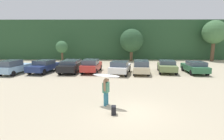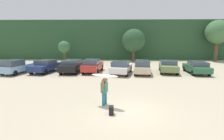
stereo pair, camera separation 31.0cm
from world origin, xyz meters
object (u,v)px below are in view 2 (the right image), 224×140
at_px(parked_car_white, 121,67).
at_px(person_adult, 104,90).
at_px(parked_car_red, 93,65).
at_px(parked_car_forest_green, 197,67).
at_px(parked_car_black, 72,66).
at_px(parked_car_olive_green, 168,66).
at_px(surfboard_white, 104,75).
at_px(backpack_dropped, 111,110).
at_px(parked_car_champagne, 142,67).
at_px(parked_car_navy, 46,66).
at_px(parked_car_sky_blue, 16,67).

bearing_deg(parked_car_white, person_adult, -175.41).
xyz_separation_m(parked_car_red, parked_car_forest_green, (11.86, -0.45, -0.08)).
bearing_deg(person_adult, parked_car_red, -59.95).
bearing_deg(parked_car_black, parked_car_olive_green, -87.02).
distance_m(parked_car_black, parked_car_white, 5.84).
xyz_separation_m(surfboard_white, backpack_dropped, (0.44, -1.23, -1.60)).
relative_size(parked_car_black, parked_car_champagne, 0.96).
bearing_deg(parked_car_forest_green, parked_car_navy, 91.51).
bearing_deg(parked_car_sky_blue, surfboard_white, -121.49).
height_order(parked_car_forest_green, person_adult, person_adult).
bearing_deg(parked_car_navy, parked_car_forest_green, -80.30).
distance_m(parked_car_navy, parked_car_champagne, 11.29).
xyz_separation_m(parked_car_red, parked_car_olive_green, (8.83, 0.08, -0.05)).
xyz_separation_m(parked_car_olive_green, parked_car_forest_green, (3.04, -0.53, -0.03)).
relative_size(parked_car_navy, parked_car_white, 1.04).
relative_size(parked_car_white, parked_car_champagne, 0.92).
relative_size(parked_car_sky_blue, parked_car_champagne, 0.87).
bearing_deg(parked_car_black, parked_car_sky_blue, 104.02).
xyz_separation_m(parked_car_white, parked_car_forest_green, (8.55, 0.56, -0.05)).
relative_size(parked_car_olive_green, backpack_dropped, 9.90).
height_order(person_adult, surfboard_white, surfboard_white).
height_order(parked_car_champagne, surfboard_white, surfboard_white).
height_order(parked_car_forest_green, surfboard_white, surfboard_white).
bearing_deg(person_adult, parked_car_sky_blue, -22.94).
distance_m(parked_car_champagne, parked_car_forest_green, 6.13).
xyz_separation_m(parked_car_navy, parked_car_black, (3.13, 0.14, 0.02)).
distance_m(parked_car_black, parked_car_red, 2.42).
relative_size(parked_car_navy, parked_car_olive_green, 1.06).
relative_size(parked_car_navy, parked_car_black, 1.00).
xyz_separation_m(parked_car_champagne, parked_car_olive_green, (3.10, 0.58, -0.02)).
distance_m(parked_car_olive_green, person_adult, 12.61).
xyz_separation_m(parked_car_sky_blue, surfboard_white, (10.69, -9.60, 1.00)).
bearing_deg(parked_car_navy, parked_car_white, -85.07).
distance_m(parked_car_black, person_adult, 11.61).
xyz_separation_m(parked_car_sky_blue, parked_car_navy, (2.99, 1.06, -0.05)).
relative_size(parked_car_sky_blue, parked_car_navy, 0.91).
distance_m(parked_car_champagne, surfboard_white, 10.89).
bearing_deg(parked_car_olive_green, parked_car_champagne, 110.47).
distance_m(parked_car_navy, surfboard_white, 13.20).
bearing_deg(surfboard_white, parked_car_forest_green, -108.17).
xyz_separation_m(parked_car_black, surfboard_white, (4.58, -10.80, 1.03)).
relative_size(parked_car_black, parked_car_white, 1.04).
bearing_deg(person_adult, parked_car_forest_green, -115.09).
relative_size(parked_car_navy, surfboard_white, 2.70).
bearing_deg(parked_car_sky_blue, parked_car_black, -68.47).
bearing_deg(parked_car_olive_green, backpack_dropped, 162.50).
bearing_deg(parked_car_forest_green, parked_car_olive_green, 82.81).
relative_size(parked_car_navy, person_adult, 2.88).
relative_size(parked_car_champagne, backpack_dropped, 10.87).
height_order(parked_car_black, backpack_dropped, parked_car_black).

